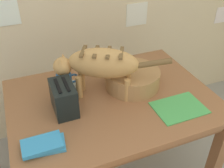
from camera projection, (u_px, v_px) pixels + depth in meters
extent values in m
cube|color=white|center=(137.00, 14.00, 2.13)|extent=(0.19, 0.01, 0.19)
cube|color=white|center=(222.00, 15.00, 2.49)|extent=(0.15, 0.01, 0.15)
cube|color=white|center=(6.00, 13.00, 1.75)|extent=(0.17, 0.01, 0.17)
cube|color=brown|center=(112.00, 100.00, 1.57)|extent=(1.21, 0.87, 0.03)
cube|color=brown|center=(112.00, 107.00, 1.60)|extent=(1.13, 0.79, 0.07)
cube|color=brown|center=(215.00, 161.00, 1.66)|extent=(0.07, 0.07, 0.71)
cube|color=brown|center=(22.00, 127.00, 1.91)|extent=(0.07, 0.07, 0.71)
cube|color=brown|center=(155.00, 93.00, 2.25)|extent=(0.07, 0.07, 0.71)
ellipsoid|color=tan|center=(103.00, 63.00, 1.46)|extent=(0.42, 0.31, 0.18)
cube|color=brown|center=(121.00, 53.00, 1.41)|extent=(0.08, 0.13, 0.01)
cube|color=brown|center=(109.00, 52.00, 1.42)|extent=(0.08, 0.13, 0.01)
cube|color=brown|center=(96.00, 52.00, 1.43)|extent=(0.08, 0.13, 0.01)
cube|color=brown|center=(83.00, 51.00, 1.43)|extent=(0.08, 0.13, 0.01)
cylinder|color=tan|center=(79.00, 87.00, 1.53)|extent=(0.04, 0.04, 0.14)
cylinder|color=tan|center=(82.00, 80.00, 1.59)|extent=(0.04, 0.04, 0.14)
cylinder|color=tan|center=(127.00, 90.00, 1.50)|extent=(0.04, 0.04, 0.14)
cylinder|color=tan|center=(128.00, 83.00, 1.57)|extent=(0.04, 0.04, 0.14)
sphere|color=tan|center=(63.00, 66.00, 1.50)|extent=(0.11, 0.11, 0.11)
cone|color=tan|center=(60.00, 62.00, 1.45)|extent=(0.04, 0.04, 0.04)
cone|color=tan|center=(63.00, 57.00, 1.50)|extent=(0.04, 0.04, 0.04)
cylinder|color=brown|center=(155.00, 63.00, 1.43)|extent=(0.18, 0.12, 0.07)
cylinder|color=#B3B8A8|center=(65.00, 90.00, 1.60)|extent=(0.17, 0.17, 0.04)
cylinder|color=#3474C2|center=(64.00, 81.00, 1.56)|extent=(0.09, 0.09, 0.09)
torus|color=#3474C2|center=(74.00, 78.00, 1.58)|extent=(0.06, 0.01, 0.06)
cube|color=green|center=(179.00, 108.00, 1.48)|extent=(0.29, 0.21, 0.01)
cube|color=#3D93BD|center=(45.00, 146.00, 1.24)|extent=(0.20, 0.14, 0.02)
cube|color=#3493C8|center=(42.00, 144.00, 1.22)|extent=(0.19, 0.12, 0.02)
cylinder|color=#A77845|center=(132.00, 78.00, 1.63)|extent=(0.34, 0.34, 0.11)
cylinder|color=#4B361F|center=(133.00, 78.00, 1.63)|extent=(0.28, 0.28, 0.10)
cube|color=black|center=(64.00, 98.00, 1.42)|extent=(0.12, 0.20, 0.17)
cube|color=black|center=(58.00, 86.00, 1.36)|extent=(0.02, 0.14, 0.01)
cube|color=black|center=(66.00, 84.00, 1.38)|extent=(0.02, 0.14, 0.01)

